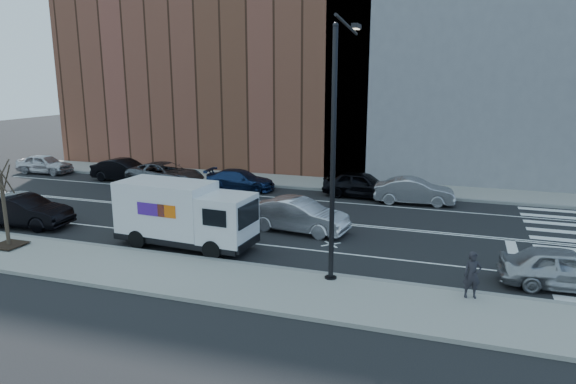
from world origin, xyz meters
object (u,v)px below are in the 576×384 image
Objects in this scene: fedex_van at (184,214)px; near_parked_front at (564,269)px; driving_sedan at (298,215)px; pedestrian at (472,275)px; far_parked_a at (45,164)px; far_parked_b at (124,170)px.

fedex_van is 14.93m from near_parked_front.
driving_sedan is (4.04, 3.71, -0.69)m from fedex_van.
pedestrian is (7.78, -5.64, 0.14)m from driving_sedan.
far_parked_a is at bearing 141.70° from pedestrian.
far_parked_a is at bearing 151.91° from fedex_van.
fedex_van is 1.34× the size of far_parked_b.
near_parked_front is 2.73× the size of pedestrian.
far_parked_a is 0.89× the size of driving_sedan.
far_parked_a is at bearing 78.17° from driving_sedan.
far_parked_b is 2.98× the size of pedestrian.
pedestrian is (30.47, -13.51, 0.21)m from far_parked_a.
pedestrian reaches higher than near_parked_front.
fedex_van is at bearing 156.37° from pedestrian.
far_parked_a is (-18.66, 11.59, -0.76)m from fedex_van.
driving_sedan is at bearing 129.70° from pedestrian.
fedex_van is 21.98m from far_parked_a.
fedex_van is 1.47× the size of far_parked_a.
pedestrian reaches higher than far_parked_b.
pedestrian reaches higher than driving_sedan.
fedex_van reaches higher than far_parked_a.
near_parked_front is (33.57, -11.31, 0.00)m from far_parked_a.
driving_sedan reaches higher than far_parked_a.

